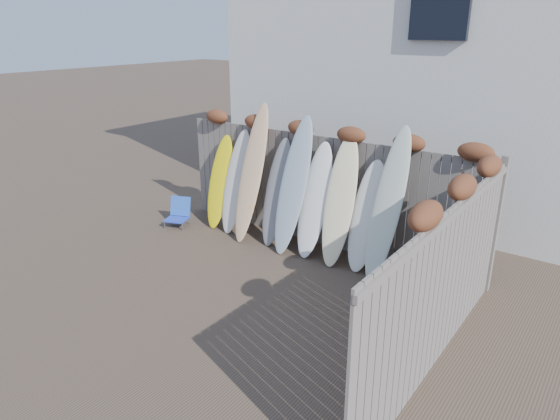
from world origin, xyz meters
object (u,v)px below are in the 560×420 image
Objects in this scene: surfboard_0 at (220,182)px; lattice_panel at (451,257)px; beach_chair at (179,213)px; wooden_crate at (417,305)px.

lattice_panel is at bearing -12.96° from surfboard_0.
lattice_panel is at bearing -3.60° from beach_chair.
wooden_crate is 0.33× the size of surfboard_0.
wooden_crate is 0.79m from lattice_panel.
lattice_panel is 1.06× the size of surfboard_0.
beach_chair is 5.28m from wooden_crate.
wooden_crate is (5.24, -0.62, 0.04)m from beach_chair.
surfboard_0 is (-4.57, 1.15, 0.59)m from wooden_crate.
wooden_crate is at bearing -6.73° from beach_chair.
lattice_panel is (0.28, 0.27, 0.69)m from wooden_crate.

